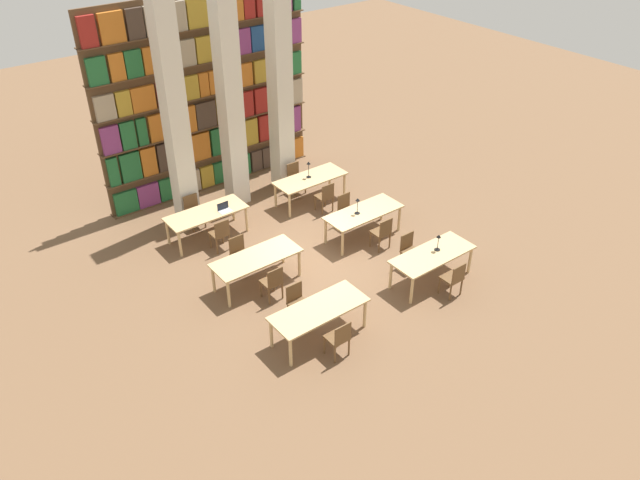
% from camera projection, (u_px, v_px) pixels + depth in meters
% --- Properties ---
extents(ground_plane, '(40.00, 40.00, 0.00)m').
position_uv_depth(ground_plane, '(314.00, 259.00, 15.49)').
color(ground_plane, brown).
extents(bookshelf_bank, '(6.45, 0.35, 5.50)m').
position_uv_depth(bookshelf_bank, '(208.00, 98.00, 17.28)').
color(bookshelf_bank, brown).
rests_on(bookshelf_bank, ground_plane).
extents(pillar_left, '(0.53, 0.53, 6.00)m').
position_uv_depth(pillar_left, '(174.00, 115.00, 15.45)').
color(pillar_left, silver).
rests_on(pillar_left, ground_plane).
extents(pillar_center, '(0.53, 0.53, 6.00)m').
position_uv_depth(pillar_center, '(230.00, 101.00, 16.24)').
color(pillar_center, silver).
rests_on(pillar_center, ground_plane).
extents(pillar_right, '(0.53, 0.53, 6.00)m').
position_uv_depth(pillar_right, '(280.00, 88.00, 17.04)').
color(pillar_right, silver).
rests_on(pillar_right, ground_plane).
extents(reading_table_0, '(2.08, 0.85, 0.76)m').
position_uv_depth(reading_table_0, '(319.00, 311.00, 12.77)').
color(reading_table_0, tan).
rests_on(reading_table_0, ground_plane).
extents(chair_0, '(0.42, 0.40, 0.90)m').
position_uv_depth(chair_0, '(339.00, 338.00, 12.39)').
color(chair_0, brown).
rests_on(chair_0, ground_plane).
extents(chair_1, '(0.42, 0.40, 0.90)m').
position_uv_depth(chair_1, '(298.00, 302.00, 13.32)').
color(chair_1, brown).
rests_on(chair_1, ground_plane).
extents(reading_table_1, '(2.08, 0.85, 0.76)m').
position_uv_depth(reading_table_1, '(432.00, 257.00, 14.39)').
color(reading_table_1, tan).
rests_on(reading_table_1, ground_plane).
extents(chair_2, '(0.42, 0.40, 0.90)m').
position_uv_depth(chair_2, '(454.00, 278.00, 14.02)').
color(chair_2, brown).
rests_on(chair_2, ground_plane).
extents(chair_3, '(0.42, 0.40, 0.90)m').
position_uv_depth(chair_3, '(410.00, 250.00, 14.96)').
color(chair_3, brown).
rests_on(chair_3, ground_plane).
extents(desk_lamp_0, '(0.14, 0.14, 0.42)m').
position_uv_depth(desk_lamp_0, '(438.00, 240.00, 14.32)').
color(desk_lamp_0, black).
rests_on(desk_lamp_0, reading_table_1).
extents(reading_table_2, '(2.08, 0.85, 0.76)m').
position_uv_depth(reading_table_2, '(256.00, 260.00, 14.29)').
color(reading_table_2, tan).
rests_on(reading_table_2, ground_plane).
extents(chair_4, '(0.42, 0.40, 0.90)m').
position_uv_depth(chair_4, '(273.00, 282.00, 13.91)').
color(chair_4, brown).
rests_on(chair_4, ground_plane).
extents(chair_5, '(0.42, 0.40, 0.90)m').
position_uv_depth(chair_5, '(240.00, 253.00, 14.84)').
color(chair_5, brown).
rests_on(chair_5, ground_plane).
extents(reading_table_3, '(2.08, 0.85, 0.76)m').
position_uv_depth(reading_table_3, '(363.00, 214.00, 15.96)').
color(reading_table_3, tan).
rests_on(reading_table_3, ground_plane).
extents(chair_6, '(0.42, 0.40, 0.90)m').
position_uv_depth(chair_6, '(382.00, 232.00, 15.61)').
color(chair_6, brown).
rests_on(chair_6, ground_plane).
extents(chair_7, '(0.42, 0.40, 0.90)m').
position_uv_depth(chair_7, '(346.00, 209.00, 16.55)').
color(chair_7, brown).
rests_on(chair_7, ground_plane).
extents(desk_lamp_1, '(0.14, 0.14, 0.45)m').
position_uv_depth(desk_lamp_1, '(358.00, 203.00, 15.67)').
color(desk_lamp_1, black).
rests_on(desk_lamp_1, reading_table_3).
extents(reading_table_4, '(2.08, 0.85, 0.76)m').
position_uv_depth(reading_table_4, '(206.00, 215.00, 15.93)').
color(reading_table_4, tan).
rests_on(reading_table_4, ground_plane).
extents(chair_8, '(0.42, 0.40, 0.90)m').
position_uv_depth(chair_8, '(220.00, 233.00, 15.56)').
color(chair_8, brown).
rests_on(chair_8, ground_plane).
extents(chair_9, '(0.42, 0.40, 0.90)m').
position_uv_depth(chair_9, '(194.00, 210.00, 16.49)').
color(chair_9, brown).
rests_on(chair_9, ground_plane).
extents(laptop, '(0.32, 0.22, 0.21)m').
position_uv_depth(laptop, '(225.00, 210.00, 15.92)').
color(laptop, silver).
rests_on(laptop, reading_table_4).
extents(reading_table_5, '(2.08, 0.85, 0.76)m').
position_uv_depth(reading_table_5, '(310.00, 180.00, 17.49)').
color(reading_table_5, tan).
rests_on(reading_table_5, ground_plane).
extents(chair_10, '(0.42, 0.40, 0.90)m').
position_uv_depth(chair_10, '(325.00, 196.00, 17.12)').
color(chair_10, brown).
rests_on(chair_10, ground_plane).
extents(chair_11, '(0.42, 0.40, 0.90)m').
position_uv_depth(chair_11, '(295.00, 177.00, 18.06)').
color(chair_11, brown).
rests_on(chair_11, ground_plane).
extents(desk_lamp_2, '(0.14, 0.14, 0.48)m').
position_uv_depth(desk_lamp_2, '(309.00, 167.00, 17.28)').
color(desk_lamp_2, black).
rests_on(desk_lamp_2, reading_table_5).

